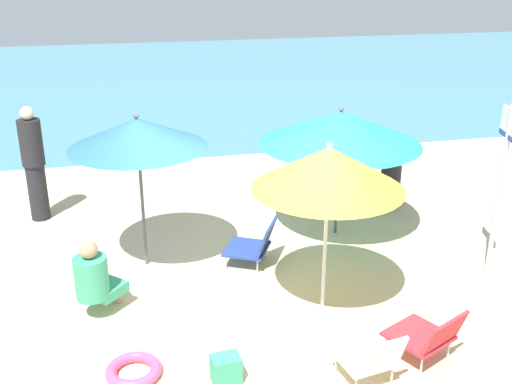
{
  "coord_description": "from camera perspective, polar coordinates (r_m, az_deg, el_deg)",
  "views": [
    {
      "loc": [
        -1.37,
        -5.73,
        3.66
      ],
      "look_at": [
        0.26,
        1.58,
        0.7
      ],
      "focal_mm": 42.91,
      "sensor_mm": 36.0,
      "label": 1
    }
  ],
  "objects": [
    {
      "name": "umbrella_yellow",
      "position": [
        6.23,
        6.78,
        2.19
      ],
      "size": [
        1.57,
        1.57,
        1.89
      ],
      "color": "silver",
      "rests_on": "ground_plane"
    },
    {
      "name": "sea_water",
      "position": [
        19.39,
        -8.39,
        10.49
      ],
      "size": [
        40.0,
        16.0,
        0.01
      ],
      "primitive_type": "cube",
      "color": "teal",
      "rests_on": "ground_plane"
    },
    {
      "name": "umbrella_teal",
      "position": [
        8.09,
        7.88,
        5.93
      ],
      "size": [
        2.14,
        2.14,
        1.78
      ],
      "color": "#4C4C51",
      "rests_on": "ground_plane"
    },
    {
      "name": "swim_ring",
      "position": [
        5.99,
        -11.34,
        -16.02
      ],
      "size": [
        0.52,
        0.52,
        0.1
      ],
      "primitive_type": "torus",
      "color": "#E54C7F",
      "rests_on": "ground_plane"
    },
    {
      "name": "person_c",
      "position": [
        9.24,
        -19.99,
        2.47
      ],
      "size": [
        0.32,
        0.32,
        1.67
      ],
      "rotation": [
        0.0,
        0.0,
        3.13
      ],
      "color": "black",
      "rests_on": "ground_plane"
    },
    {
      "name": "beach_chair_a",
      "position": [
        5.7,
        10.68,
        -14.93
      ],
      "size": [
        0.56,
        0.6,
        0.59
      ],
      "rotation": [
        0.0,
        0.0,
        1.75
      ],
      "color": "white",
      "rests_on": "ground_plane"
    },
    {
      "name": "person_d",
      "position": [
        9.5,
        12.29,
        1.42
      ],
      "size": [
        0.54,
        0.45,
        0.96
      ],
      "rotation": [
        0.0,
        0.0,
        3.61
      ],
      "color": "black",
      "rests_on": "ground_plane"
    },
    {
      "name": "person_a",
      "position": [
        6.75,
        -14.78,
        -7.74
      ],
      "size": [
        0.56,
        0.56,
        0.89
      ],
      "rotation": [
        0.0,
        0.0,
        0.79
      ],
      "color": "#389970",
      "rests_on": "ground_plane"
    },
    {
      "name": "beach_bag",
      "position": [
        5.77,
        -2.82,
        -16.16
      ],
      "size": [
        0.28,
        0.23,
        0.26
      ],
      "primitive_type": "cube",
      "rotation": [
        0.0,
        0.0,
        3.26
      ],
      "color": "#389970",
      "rests_on": "ground_plane"
    },
    {
      "name": "warning_sign",
      "position": [
        7.52,
        22.05,
        2.16
      ],
      "size": [
        0.15,
        0.49,
        2.09
      ],
      "rotation": [
        0.0,
        0.0,
        -0.25
      ],
      "color": "#ADADB2",
      "rests_on": "ground_plane"
    },
    {
      "name": "beach_chair_c",
      "position": [
        7.6,
        -0.08,
        -4.84
      ],
      "size": [
        0.77,
        0.75,
        0.58
      ],
      "rotation": [
        0.0,
        0.0,
        2.66
      ],
      "color": "navy",
      "rests_on": "ground_plane"
    },
    {
      "name": "ground_plane",
      "position": [
        6.93,
        0.79,
        -10.3
      ],
      "size": [
        40.0,
        40.0,
        0.0
      ],
      "primitive_type": "plane",
      "color": "#D3BC8C"
    },
    {
      "name": "umbrella_blue",
      "position": [
        7.22,
        -11.01,
        5.38
      ],
      "size": [
        1.63,
        1.63,
        1.93
      ],
      "color": "#4C4C51",
      "rests_on": "ground_plane"
    },
    {
      "name": "person_b",
      "position": [
        9.44,
        4.91,
        1.55
      ],
      "size": [
        0.56,
        0.54,
        0.91
      ],
      "rotation": [
        0.0,
        0.0,
        5.57
      ],
      "color": "#DB3866",
      "rests_on": "ground_plane"
    },
    {
      "name": "beach_chair_b",
      "position": [
        6.12,
        15.79,
        -12.71
      ],
      "size": [
        0.74,
        0.77,
        0.58
      ],
      "rotation": [
        0.0,
        0.0,
        2.03
      ],
      "color": "red",
      "rests_on": "ground_plane"
    }
  ]
}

